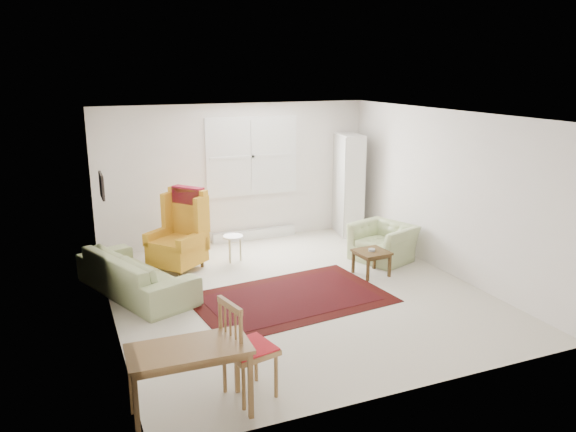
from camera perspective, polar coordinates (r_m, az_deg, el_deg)
name	(u,v)px	position (r m, az deg, el deg)	size (l,w,h in m)	color
room	(292,203)	(7.88, 0.37, 1.31)	(5.04, 5.54, 2.51)	beige
rug	(291,298)	(7.86, 0.29, -8.30)	(2.62, 1.68, 0.03)	black
sofa	(135,265)	(8.18, -15.25, -4.84)	(2.07, 0.81, 0.84)	#9CAA71
armchair	(383,239)	(9.41, 9.64, -2.30)	(0.93, 0.81, 0.72)	#9CAA71
wingback_chair	(176,231)	(8.92, -11.30, -1.46)	(0.74, 0.78, 1.28)	gold
coffee_table	(371,263)	(8.76, 8.46, -4.72)	(0.47, 0.47, 0.39)	#483116
stool	(233,248)	(9.30, -5.58, -3.28)	(0.33, 0.33, 0.44)	white
cabinet	(349,185)	(10.72, 6.19, 3.19)	(0.40, 0.76, 1.91)	white
desk	(190,382)	(5.37, -9.90, -16.26)	(1.09, 0.55, 0.69)	olive
desk_chair	(250,347)	(5.52, -3.92, -13.13)	(0.45, 0.45, 1.02)	olive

